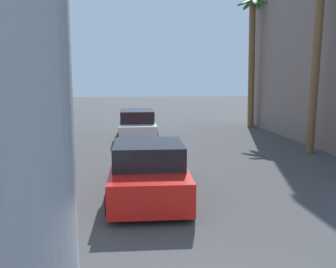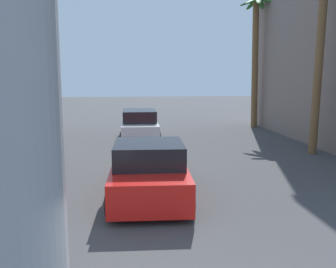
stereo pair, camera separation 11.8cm
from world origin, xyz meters
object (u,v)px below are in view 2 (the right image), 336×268
(car_far, at_px, (140,126))
(pedestrian_far_left, at_px, (22,127))
(palm_tree_mid_right, at_px, (320,28))
(car_lead, at_px, (149,171))
(palm_tree_far_right, at_px, (256,51))

(car_far, distance_m, pedestrian_far_left, 5.79)
(car_far, relative_size, palm_tree_mid_right, 0.54)
(palm_tree_mid_right, bearing_deg, car_lead, -145.65)
(palm_tree_far_right, bearing_deg, car_lead, -119.39)
(palm_tree_far_right, height_order, pedestrian_far_left, palm_tree_far_right)
(car_far, height_order, pedestrian_far_left, pedestrian_far_left)
(car_lead, relative_size, pedestrian_far_left, 2.81)
(car_far, bearing_deg, pedestrian_far_left, -162.36)
(pedestrian_far_left, bearing_deg, car_far, 17.64)
(pedestrian_far_left, bearing_deg, palm_tree_far_right, 23.84)
(pedestrian_far_left, bearing_deg, palm_tree_mid_right, -11.49)
(palm_tree_far_right, bearing_deg, car_far, -151.97)
(car_lead, height_order, pedestrian_far_left, pedestrian_far_left)
(car_lead, bearing_deg, car_far, 89.79)
(palm_tree_far_right, bearing_deg, pedestrian_far_left, -156.16)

